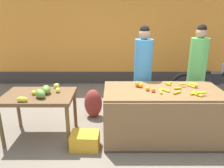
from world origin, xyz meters
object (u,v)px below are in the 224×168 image
produce_sack (93,103)px  produce_crate (84,141)px  parked_motorcycle (202,82)px  vendor_woman_blue_shirt (142,74)px  vendor_woman_green_shirt (196,72)px

produce_sack → produce_crate: bearing=-92.3°
parked_motorcycle → produce_sack: (-2.65, -1.05, -0.11)m
vendor_woman_blue_shirt → vendor_woman_green_shirt: (1.07, 0.10, 0.01)m
produce_crate → produce_sack: produce_sack is taller
vendor_woman_green_shirt → produce_crate: bearing=-151.0°
vendor_woman_blue_shirt → parked_motorcycle: vendor_woman_blue_shirt is taller
vendor_woman_green_shirt → produce_sack: bearing=-178.3°
vendor_woman_green_shirt → produce_crate: (-2.09, -1.16, -0.80)m
parked_motorcycle → produce_crate: bearing=-141.4°
parked_motorcycle → vendor_woman_green_shirt: bearing=-121.3°
vendor_woman_green_shirt → produce_sack: (-2.05, -0.06, -0.64)m
produce_crate → vendor_woman_green_shirt: bearing=29.0°
parked_motorcycle → produce_crate: parked_motorcycle is taller
parked_motorcycle → produce_sack: bearing=-158.3°
vendor_woman_blue_shirt → produce_crate: (-1.02, -1.06, -0.80)m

